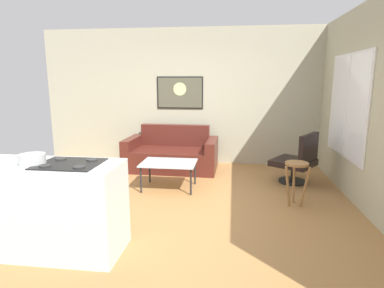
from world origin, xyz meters
name	(u,v)px	position (x,y,z in m)	size (l,w,h in m)	color
ground	(172,205)	(0.00, 0.00, -0.02)	(6.40, 6.40, 0.04)	#A37340
back_wall	(193,97)	(0.00, 2.42, 1.40)	(6.40, 0.05, 2.80)	#ABA98E
right_wall	(366,106)	(2.62, 0.30, 1.40)	(0.05, 6.40, 2.80)	#B0AD8D
couch	(172,155)	(-0.34, 1.82, 0.28)	(1.80, 0.99, 0.84)	#4E1E17
coffee_table	(169,164)	(-0.16, 0.64, 0.40)	(0.88, 0.64, 0.44)	silver
armchair	(298,160)	(1.96, 1.17, 0.41)	(0.89, 0.89, 0.88)	black
bar_stool	(296,172)	(1.75, 0.16, 0.48)	(0.36, 0.36, 0.62)	olive
kitchen_counter	(48,207)	(-1.00, -1.43, 0.47)	(1.52, 0.63, 0.96)	silver
mixing_bowl	(32,160)	(-1.09, -1.48, 0.98)	(0.25, 0.25, 0.10)	silver
wall_painting	(180,93)	(-0.26, 2.38, 1.49)	(0.97, 0.03, 0.66)	black
window	(347,106)	(2.59, 0.90, 1.36)	(0.03, 1.64, 1.59)	silver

